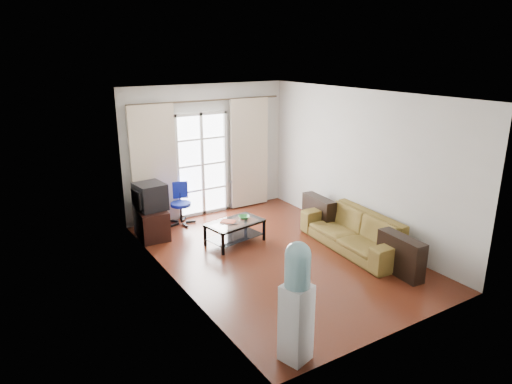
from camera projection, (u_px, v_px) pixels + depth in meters
floor at (277, 255)px, 7.75m from camera, size 5.20×5.20×0.00m
ceiling at (279, 94)px, 6.94m from camera, size 5.20×5.20×0.00m
wall_back at (207, 150)px, 9.45m from camera, size 3.60×0.02×2.70m
wall_front at (406, 231)px, 5.23m from camera, size 3.60×0.02×2.70m
wall_left at (173, 197)px, 6.44m from camera, size 0.02×5.20×2.70m
wall_right at (360, 165)px, 8.25m from camera, size 0.02×5.20×2.70m
french_door at (202, 165)px, 9.42m from camera, size 1.16×0.06×2.15m
curtain_rod at (208, 100)px, 9.07m from camera, size 3.30×0.04×0.04m
curtain_left at (154, 166)px, 8.80m from camera, size 0.90×0.07×2.35m
curtain_right at (249, 153)px, 9.88m from camera, size 0.90×0.07×2.35m
radiator at (243, 192)px, 10.08m from camera, size 0.64×0.12×0.64m
sofa at (355, 231)px, 7.95m from camera, size 2.30×1.17×0.63m
coffee_table at (235, 229)px, 8.17m from camera, size 1.09×0.74×0.41m
bowl at (244, 217)px, 8.28m from camera, size 0.34×0.34×0.05m
book at (226, 224)px, 8.02m from camera, size 0.44×0.44×0.02m
remote at (233, 224)px, 8.00m from camera, size 0.15×0.07×0.02m
tv_stand at (152, 223)px, 8.43m from camera, size 0.54×0.77×0.54m
crt_tv at (149, 197)px, 8.30m from camera, size 0.58×0.58×0.49m
task_chair at (181, 212)px, 9.13m from camera, size 0.71×0.71×0.83m
water_cooler at (297, 300)px, 4.94m from camera, size 0.36×0.36×1.43m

